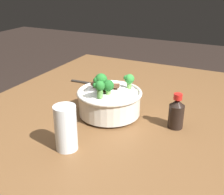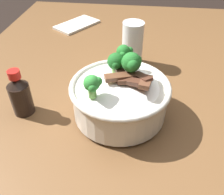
{
  "view_description": "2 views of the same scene",
  "coord_description": "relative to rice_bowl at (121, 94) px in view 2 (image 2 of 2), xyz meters",
  "views": [
    {
      "loc": [
        -0.71,
        -0.39,
        1.26
      ],
      "look_at": [
        0.05,
        -0.01,
        0.89
      ],
      "focal_mm": 45.41,
      "sensor_mm": 36.0,
      "label": 1
    },
    {
      "loc": [
        0.46,
        0.03,
        1.21
      ],
      "look_at": [
        0.06,
        -0.02,
        0.87
      ],
      "focal_mm": 39.32,
      "sensor_mm": 36.0,
      "label": 2
    }
  ],
  "objects": [
    {
      "name": "folded_napkin",
      "position": [
        -0.49,
        -0.22,
        -0.06
      ],
      "size": [
        0.19,
        0.17,
        0.01
      ],
      "primitive_type": "cube",
      "rotation": [
        0.0,
        0.0,
        -0.6
      ],
      "color": "silver",
      "rests_on": "dining_table"
    },
    {
      "name": "dining_table",
      "position": [
        -0.05,
        -0.0,
        -0.15
      ],
      "size": [
        1.39,
        0.96,
        0.82
      ],
      "color": "brown",
      "rests_on": "ground"
    },
    {
      "name": "soy_sauce_bottle",
      "position": [
        0.02,
        -0.22,
        -0.01
      ],
      "size": [
        0.05,
        0.05,
        0.11
      ],
      "color": "black",
      "rests_on": "dining_table"
    },
    {
      "name": "rice_bowl",
      "position": [
        0.0,
        0.0,
        0.0
      ],
      "size": [
        0.22,
        0.22,
        0.15
      ],
      "color": "silver",
      "rests_on": "dining_table"
    },
    {
      "name": "drinking_glass",
      "position": [
        -0.23,
        0.01,
        -0.0
      ],
      "size": [
        0.06,
        0.06,
        0.13
      ],
      "color": "white",
      "rests_on": "dining_table"
    }
  ]
}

